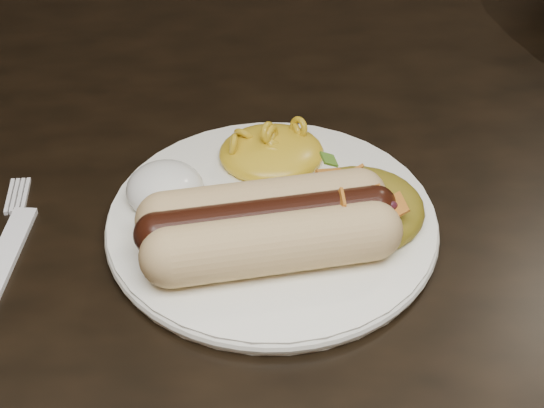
{
  "coord_description": "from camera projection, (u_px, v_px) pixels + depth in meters",
  "views": [
    {
      "loc": [
        -0.06,
        -0.43,
        1.11
      ],
      "look_at": [
        -0.03,
        -0.03,
        0.77
      ],
      "focal_mm": 55.0,
      "sensor_mm": 36.0,
      "label": 1
    }
  ],
  "objects": [
    {
      "name": "sour_cream",
      "position": [
        164.0,
        180.0,
        0.53
      ],
      "size": [
        0.06,
        0.06,
        0.03
      ],
      "primitive_type": "ellipsoid",
      "rotation": [
        0.0,
        0.0,
        -0.37
      ],
      "color": "white",
      "rests_on": "plate"
    },
    {
      "name": "plate",
      "position": [
        272.0,
        222.0,
        0.53
      ],
      "size": [
        0.27,
        0.27,
        0.01
      ],
      "primitive_type": "cylinder",
      "rotation": [
        0.0,
        0.0,
        -0.38
      ],
      "color": "white",
      "rests_on": "table"
    },
    {
      "name": "table",
      "position": [
        303.0,
        291.0,
        0.62
      ],
      "size": [
        1.6,
        0.9,
        0.75
      ],
      "color": "black",
      "rests_on": "floor"
    },
    {
      "name": "mac_and_cheese",
      "position": [
        271.0,
        142.0,
        0.56
      ],
      "size": [
        0.09,
        0.09,
        0.03
      ],
      "primitive_type": "ellipsoid",
      "rotation": [
        0.0,
        0.0,
        0.38
      ],
      "color": "gold",
      "rests_on": "plate"
    },
    {
      "name": "fork",
      "position": [
        2.0,
        263.0,
        0.51
      ],
      "size": [
        0.05,
        0.16,
        0.0
      ],
      "primitive_type": "cube",
      "rotation": [
        0.0,
        0.0,
        -0.16
      ],
      "color": "white",
      "rests_on": "table"
    },
    {
      "name": "taco_salad",
      "position": [
        360.0,
        199.0,
        0.52
      ],
      "size": [
        0.08,
        0.08,
        0.04
      ],
      "rotation": [
        0.0,
        0.0,
        -0.09
      ],
      "color": "#B66919",
      "rests_on": "plate"
    },
    {
      "name": "hotdog",
      "position": [
        268.0,
        224.0,
        0.49
      ],
      "size": [
        0.13,
        0.08,
        0.04
      ],
      "rotation": [
        0.0,
        0.0,
        0.1
      ],
      "color": "tan",
      "rests_on": "plate"
    }
  ]
}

